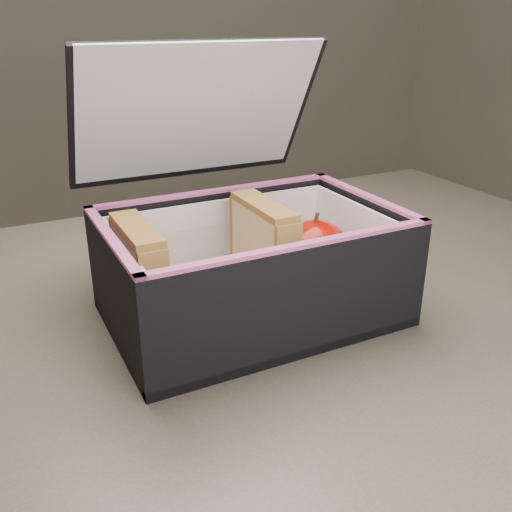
{
  "coord_description": "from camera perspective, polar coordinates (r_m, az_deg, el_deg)",
  "views": [
    {
      "loc": [
        -0.23,
        -0.51,
        1.06
      ],
      "look_at": [
        0.02,
        -0.01,
        0.81
      ],
      "focal_mm": 40.0,
      "sensor_mm": 36.0,
      "label": 1
    }
  ],
  "objects": [
    {
      "name": "plastic_tub",
      "position": [
        0.58,
        -5.06,
        -2.82
      ],
      "size": [
        0.18,
        0.13,
        0.07
      ],
      "primitive_type": null,
      "color": "white",
      "rests_on": "lunch_bag"
    },
    {
      "name": "lunch_bag",
      "position": [
        0.6,
        -0.64,
        -0.31
      ],
      "size": [
        0.3,
        0.3,
        0.28
      ],
      "color": "black",
      "rests_on": "kitchen_table"
    },
    {
      "name": "red_apple",
      "position": [
        0.65,
        5.92,
        0.47
      ],
      "size": [
        0.1,
        0.1,
        0.08
      ],
      "rotation": [
        0.0,
        0.0,
        0.37
      ],
      "color": "#840004",
      "rests_on": "paper_napkin"
    },
    {
      "name": "paper_napkin",
      "position": [
        0.67,
        5.62,
        -2.55
      ],
      "size": [
        0.08,
        0.09,
        0.01
      ],
      "primitive_type": "cube",
      "rotation": [
        0.0,
        0.0,
        0.11
      ],
      "color": "white",
      "rests_on": "lunch_bag"
    },
    {
      "name": "sandwich_right",
      "position": [
        0.6,
        0.76,
        0.28
      ],
      "size": [
        0.03,
        0.1,
        0.11
      ],
      "color": "#D1C186",
      "rests_on": "plastic_tub"
    },
    {
      "name": "carrot_sticks",
      "position": [
        0.59,
        -4.93,
        -4.45
      ],
      "size": [
        0.04,
        0.13,
        0.03
      ],
      "color": "orange",
      "rests_on": "plastic_tub"
    },
    {
      "name": "kitchen_table",
      "position": [
        0.69,
        -1.86,
        -11.87
      ],
      "size": [
        1.2,
        0.8,
        0.75
      ],
      "color": "brown",
      "rests_on": "ground"
    },
    {
      "name": "sandwich_left",
      "position": [
        0.56,
        -11.48,
        -2.25
      ],
      "size": [
        0.03,
        0.1,
        0.11
      ],
      "color": "#D1C186",
      "rests_on": "plastic_tub"
    }
  ]
}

